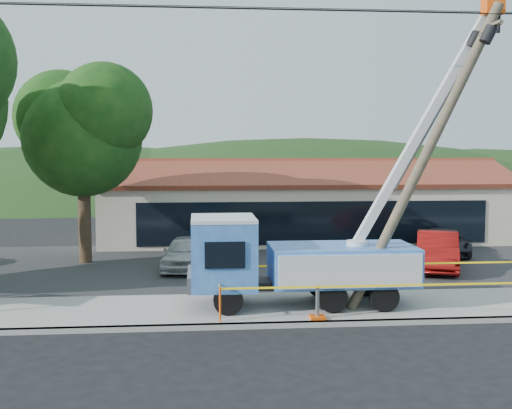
{
  "coord_description": "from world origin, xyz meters",
  "views": [
    {
      "loc": [
        -1.91,
        -16.11,
        5.22
      ],
      "look_at": [
        -0.01,
        5.0,
        3.36
      ],
      "focal_mm": 45.0,
      "sensor_mm": 36.0,
      "label": 1
    }
  ],
  "objects_px": {
    "leaning_pole": "(432,142)",
    "car_silver": "(186,271)",
    "utility_truck": "(296,256)",
    "car_red": "(437,272)",
    "car_dark": "(444,256)"
  },
  "relations": [
    {
      "from": "leaning_pole",
      "to": "car_silver",
      "type": "bearing_deg",
      "value": 136.74
    },
    {
      "from": "utility_truck",
      "to": "car_red",
      "type": "bearing_deg",
      "value": 39.89
    },
    {
      "from": "leaning_pole",
      "to": "car_red",
      "type": "relative_size",
      "value": 2.01
    },
    {
      "from": "utility_truck",
      "to": "car_red",
      "type": "relative_size",
      "value": 2.08
    },
    {
      "from": "car_silver",
      "to": "utility_truck",
      "type": "bearing_deg",
      "value": -53.62
    },
    {
      "from": "utility_truck",
      "to": "leaning_pole",
      "type": "xyz_separation_m",
      "value": [
        4.18,
        -0.63,
        3.67
      ]
    },
    {
      "from": "car_silver",
      "to": "car_red",
      "type": "bearing_deg",
      "value": 2.43
    },
    {
      "from": "leaning_pole",
      "to": "car_dark",
      "type": "bearing_deg",
      "value": 65.95
    },
    {
      "from": "car_silver",
      "to": "car_dark",
      "type": "relative_size",
      "value": 0.94
    },
    {
      "from": "leaning_pole",
      "to": "car_red",
      "type": "bearing_deg",
      "value": 66.77
    },
    {
      "from": "car_red",
      "to": "car_dark",
      "type": "relative_size",
      "value": 1.09
    },
    {
      "from": "car_silver",
      "to": "car_dark",
      "type": "bearing_deg",
      "value": 20.47
    },
    {
      "from": "car_dark",
      "to": "car_red",
      "type": "bearing_deg",
      "value": -102.43
    },
    {
      "from": "utility_truck",
      "to": "leaning_pole",
      "type": "relative_size",
      "value": 1.04
    },
    {
      "from": "leaning_pole",
      "to": "car_red",
      "type": "xyz_separation_m",
      "value": [
        2.76,
        6.43,
        -5.41
      ]
    }
  ]
}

